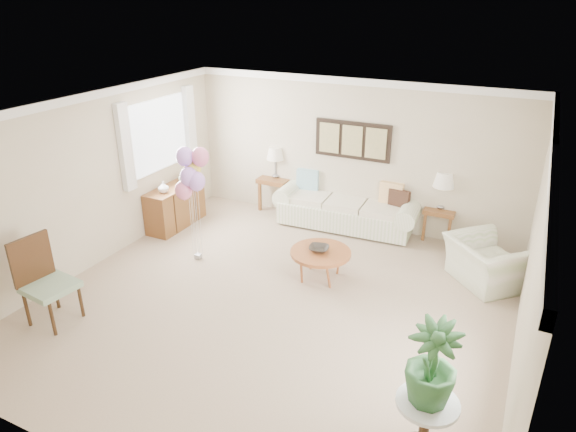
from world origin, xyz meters
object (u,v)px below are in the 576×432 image
(sofa, at_px, (349,205))
(armchair, at_px, (486,262))
(coffee_table, at_px, (321,253))
(accent_chair, at_px, (44,279))
(balloon_cluster, at_px, (191,172))

(sofa, relative_size, armchair, 2.57)
(coffee_table, height_order, armchair, armchair)
(coffee_table, height_order, accent_chair, accent_chair)
(sofa, bearing_deg, coffee_table, -81.82)
(coffee_table, xyz_separation_m, armchair, (2.18, 0.93, -0.08))
(armchair, relative_size, balloon_cluster, 0.56)
(sofa, height_order, accent_chair, accent_chair)
(accent_chair, distance_m, balloon_cluster, 2.45)
(sofa, relative_size, balloon_cluster, 1.44)
(armchair, relative_size, accent_chair, 0.89)
(coffee_table, height_order, balloon_cluster, balloon_cluster)
(sofa, relative_size, coffee_table, 2.95)
(coffee_table, bearing_deg, armchair, 23.18)
(balloon_cluster, bearing_deg, accent_chair, -108.70)
(coffee_table, distance_m, armchair, 2.37)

